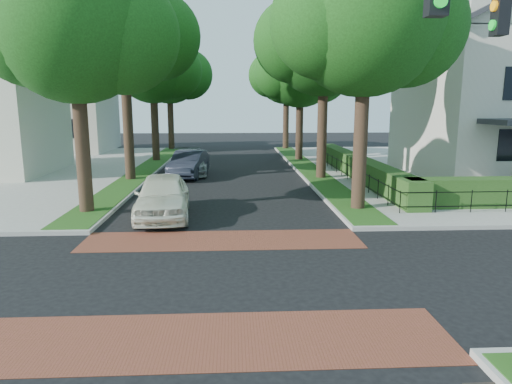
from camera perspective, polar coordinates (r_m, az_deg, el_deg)
ground at (r=11.96m, az=-4.57°, el=-10.50°), size 120.00×120.00×0.00m
sidewalk_ne at (r=35.94m, az=29.31°, el=2.67°), size 30.00×30.00×0.15m
crosswalk_far at (r=14.98m, az=-4.23°, el=-6.01°), size 9.00×2.20×0.01m
crosswalk_near at (r=9.05m, az=-5.15°, el=-17.88°), size 9.00×2.20×0.01m
grass_strip_ne at (r=30.93m, az=6.48°, el=3.04°), size 1.60×29.80×0.02m
grass_strip_nw at (r=31.06m, az=-13.61°, el=2.84°), size 1.60×29.80×0.02m
tree_right_near at (r=19.37m, az=13.67°, el=20.33°), size 7.75×6.67×10.66m
tree_right_mid at (r=27.14m, az=8.70°, el=18.48°), size 8.25×7.09×11.22m
tree_right_far at (r=35.83m, az=5.68°, el=14.94°), size 7.25×6.23×9.74m
tree_right_back at (r=44.76m, az=3.93°, el=14.61°), size 7.50×6.45×10.20m
tree_left_near at (r=19.46m, az=-21.31°, el=18.80°), size 7.50×6.45×10.20m
tree_left_mid at (r=27.29m, az=-15.95°, el=18.91°), size 8.00×6.88×11.48m
tree_left_far at (r=35.92m, az=-12.59°, el=15.07°), size 7.00×6.02×9.86m
tree_left_back at (r=44.84m, az=-10.64°, el=14.63°), size 7.75×6.66×10.44m
hedge_main_road at (r=27.38m, az=12.66°, el=3.07°), size 1.00×18.00×1.20m
fence_main_road at (r=27.19m, az=11.02°, el=2.77°), size 0.06×18.00×0.90m
house_left_far at (r=45.95m, az=-23.55°, el=10.87°), size 10.00×9.00×10.14m
parked_car_front at (r=18.14m, az=-11.57°, el=-0.46°), size 2.41×5.14×1.70m
parked_car_middle at (r=28.02m, az=-8.40°, el=3.49°), size 2.29×5.00×1.59m
parked_car_rear at (r=29.22m, az=-8.47°, el=3.72°), size 2.74×5.45×1.52m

